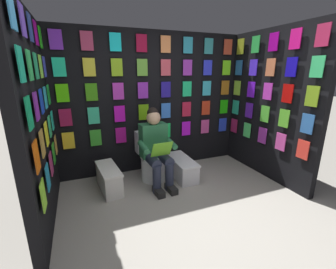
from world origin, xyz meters
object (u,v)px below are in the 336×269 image
(toilet, at_px, (151,159))
(comic_longbox_far, at_px, (109,178))
(comic_longbox_near, at_px, (181,167))
(person_reading, at_px, (156,147))

(toilet, bearing_deg, comic_longbox_far, 8.25)
(toilet, distance_m, comic_longbox_near, 0.52)
(person_reading, distance_m, comic_longbox_far, 0.83)
(toilet, bearing_deg, person_reading, 89.60)
(person_reading, relative_size, comic_longbox_far, 1.65)
(person_reading, xyz_separation_m, comic_longbox_near, (-0.46, -0.08, -0.44))
(toilet, height_order, person_reading, person_reading)
(comic_longbox_near, bearing_deg, comic_longbox_far, 0.22)
(person_reading, bearing_deg, toilet, -90.40)
(comic_longbox_near, bearing_deg, person_reading, 10.11)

